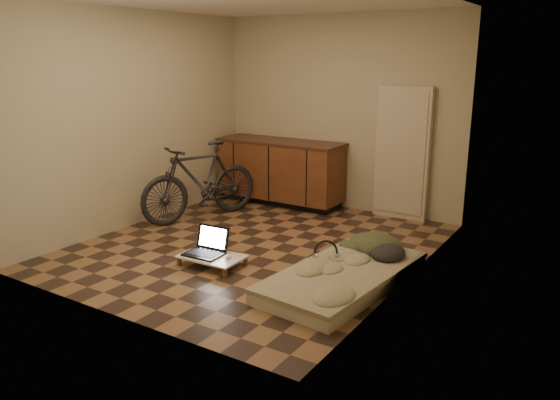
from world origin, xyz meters
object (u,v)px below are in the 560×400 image
Objects in this scene: futon at (343,277)px; lap_desk at (212,257)px; bicycle at (200,177)px; laptop at (207,248)px.

futon is 2.88× the size of lap_desk.
bicycle reaches higher than lap_desk.
laptop is (-1.42, -0.26, 0.08)m from futon.
lap_desk is 0.11m from laptop.
bicycle is at bearing 165.34° from futon.
lap_desk is at bearing -162.37° from futon.
bicycle is 1.65m from laptop.
lap_desk is at bearing -27.07° from bicycle.
lap_desk is (-1.33, -0.28, 0.01)m from futon.
bicycle reaches higher than laptop.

